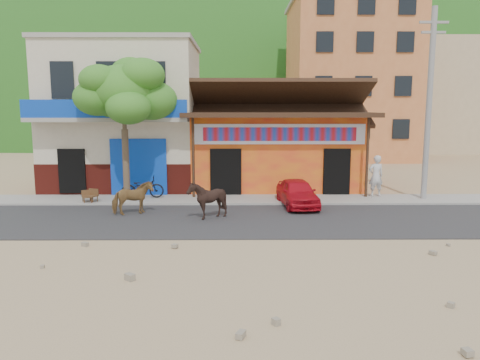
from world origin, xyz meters
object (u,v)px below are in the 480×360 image
Objects in this scene: red_car at (297,193)px; utility_pole at (429,105)px; cow_tan at (133,198)px; cafe_chair_right at (87,191)px; cow_dark at (207,200)px; cafe_chair_left at (90,190)px; pedestrian at (376,176)px; tree at (125,129)px; scooter at (143,187)px.

utility_pole is at bearing 5.98° from red_car.
cow_tan is 1.64× the size of cafe_chair_right.
cow_dark is 1.40× the size of cafe_chair_left.
pedestrian is at bearing 18.24° from red_car.
red_car is (-5.65, -1.20, -3.52)m from utility_pole.
tree is 3.31× the size of scooter.
cafe_chair_right is (-5.16, 2.66, -0.17)m from cow_dark.
scooter is (-6.55, 1.34, -0.00)m from red_car.
tree reaches higher than cafe_chair_left.
cow_tan is at bearing -72.34° from tree.
pedestrian is at bearing 166.91° from utility_pole.
scooter is at bearing 179.33° from utility_pole.
utility_pole is 6.76m from red_car.
red_car is at bearing -7.96° from tree.
cafe_chair_right is (-8.69, 0.51, -0.03)m from red_car.
red_car is (3.53, 2.15, -0.14)m from cow_dark.
pedestrian is (10.83, 0.66, -2.08)m from tree.
cow_dark is (-9.18, -3.35, -3.38)m from utility_pole.
tree is at bearing -8.54° from cow_tan.
pedestrian reaches higher than scooter.
cow_dark is (2.84, -0.69, 0.08)m from cow_tan.
cow_tan is 0.45× the size of red_car.
tree reaches higher than pedestrian.
utility_pole is at bearing -103.72° from cow_tan.
red_car is 1.79× the size of pedestrian.
tree reaches higher than cafe_chair_right.
pedestrian is (10.05, 3.12, 0.37)m from cow_tan.
cow_tan reaches higher than red_car.
tree reaches higher than red_car.
scooter is at bearing -7.13° from pedestrian.
cafe_chair_left reaches higher than cafe_chair_right.
cafe_chair_right is (-0.13, 0.01, -0.05)m from cafe_chair_left.
scooter is (-3.02, 3.49, -0.15)m from cow_dark.
utility_pole is at bearing -98.04° from scooter.
red_car is 4.06m from pedestrian.
tree is 11.05m from pedestrian.
scooter is at bearing 45.19° from cafe_chair_left.
cafe_chair_right is (-2.32, 1.97, -0.10)m from cow_tan.
cow_dark is at bearing -129.89° from cow_tan.
utility_pole is 8.87× the size of cafe_chair_right.
cow_tan is at bearing -19.56° from cafe_chair_left.
pedestrian is (3.68, 1.66, 0.44)m from red_car.
scooter is 2.01× the size of cafe_chair_right.
cow_tan is 1.48× the size of cafe_chair_left.
scooter is at bearing -130.48° from cow_dark.
pedestrian is 12.43m from cafe_chair_right.
cow_tan is 1.06× the size of cow_dark.
cow_tan is 0.82× the size of scooter.
cafe_chair_right is at bearing -162.40° from tree.
red_car is at bearing 15.36° from pedestrian.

